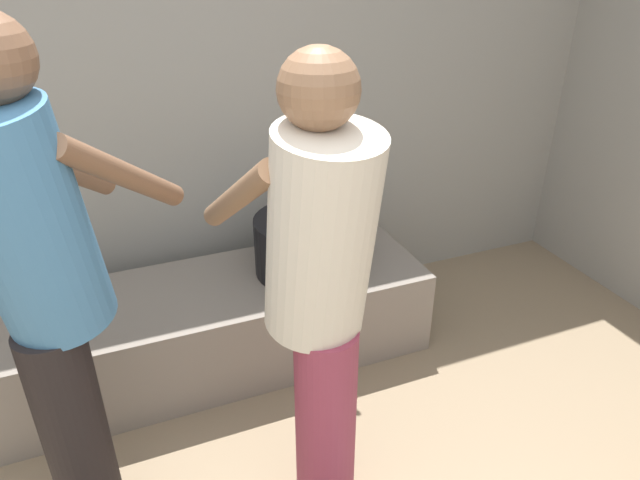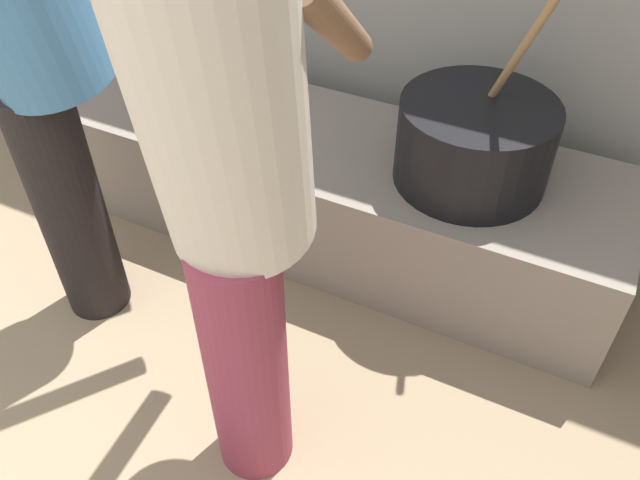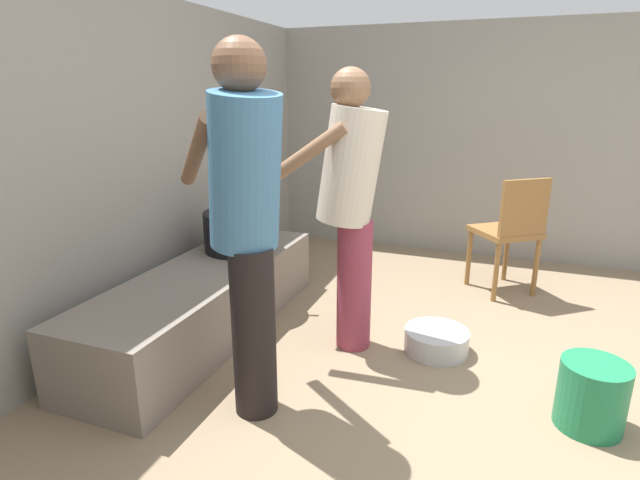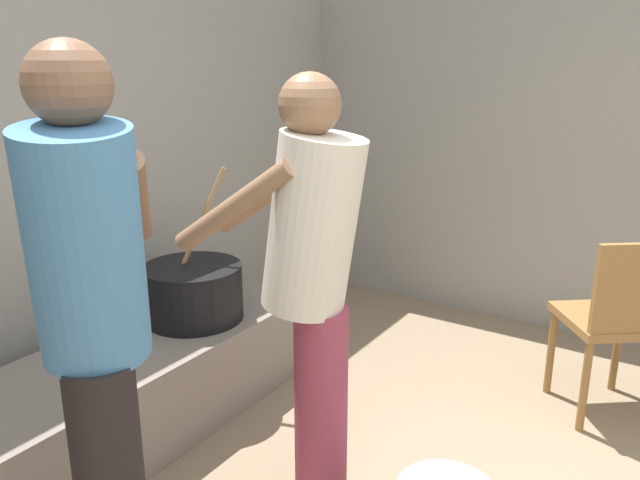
# 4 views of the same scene
# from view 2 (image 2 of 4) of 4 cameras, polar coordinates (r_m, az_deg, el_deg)

# --- Properties ---
(hearth_ledge) EXTENTS (1.94, 0.60, 0.41)m
(hearth_ledge) POSITION_cam_2_polar(r_m,az_deg,el_deg) (2.32, 1.86, 4.41)
(hearth_ledge) COLOR slate
(hearth_ledge) RESTS_ON ground_plane
(cooking_pot_main) EXTENTS (0.47, 0.47, 0.72)m
(cooking_pot_main) POSITION_cam_2_polar(r_m,az_deg,el_deg) (2.01, 13.50, 8.39)
(cooking_pot_main) COLOR black
(cooking_pot_main) RESTS_ON hearth_ledge
(cook_in_blue_shirt) EXTENTS (0.69, 0.72, 1.66)m
(cook_in_blue_shirt) POSITION_cam_2_polar(r_m,az_deg,el_deg) (1.80, -24.64, 16.56)
(cook_in_blue_shirt) COLOR black
(cook_in_blue_shirt) RESTS_ON ground_plane
(cook_in_cream_shirt) EXTENTS (0.43, 0.70, 1.58)m
(cook_in_cream_shirt) POSITION_cam_2_polar(r_m,az_deg,el_deg) (1.23, -7.86, 4.96)
(cook_in_cream_shirt) COLOR #8C3347
(cook_in_cream_shirt) RESTS_ON ground_plane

